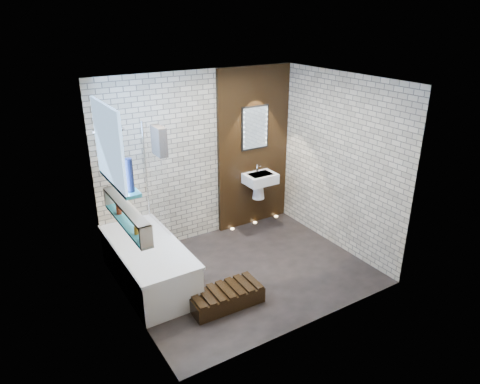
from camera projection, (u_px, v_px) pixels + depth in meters
ground at (246, 272)px, 6.10m from camera, size 3.20×3.20×0.00m
room_shell at (246, 185)px, 5.60m from camera, size 3.24×3.20×2.60m
walnut_panel at (254, 149)px, 7.06m from camera, size 1.30×0.06×2.60m
clerestory_window at (111, 153)px, 4.88m from camera, size 0.18×1.00×0.94m
display_niche at (126, 215)px, 5.02m from camera, size 0.14×1.30×0.26m
bathtub at (149, 264)px, 5.75m from camera, size 0.79×1.74×0.70m
bath_screen at (156, 178)px, 5.89m from camera, size 0.01×0.78×1.40m
towel at (159, 141)px, 5.49m from camera, size 0.11×0.29×0.37m
shower_head at (117, 129)px, 5.45m from camera, size 0.18×0.18×0.02m
washbasin at (260, 182)px, 7.10m from camera, size 0.50×0.36×0.58m
led_mirror at (255, 128)px, 6.89m from camera, size 0.50×0.02×0.70m
walnut_step at (226, 297)px, 5.39m from camera, size 0.91×0.43×0.20m
niche_bottles at (130, 221)px, 4.94m from camera, size 0.06×0.85×0.16m
sill_vases at (118, 168)px, 5.02m from camera, size 0.19×0.70×0.37m
floor_uplights at (255, 222)px, 7.50m from camera, size 0.96×0.06×0.01m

